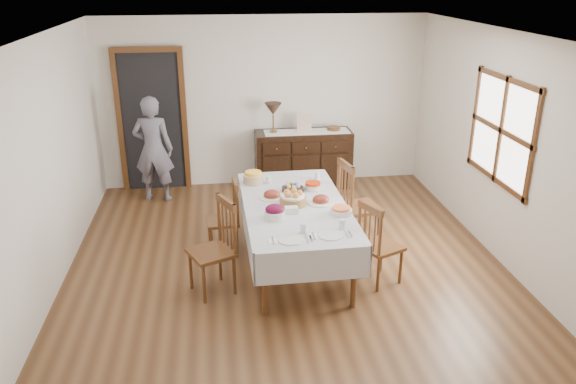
{
  "coord_description": "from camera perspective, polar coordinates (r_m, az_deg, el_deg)",
  "views": [
    {
      "loc": [
        -0.73,
        -5.53,
        3.2
      ],
      "look_at": [
        0.0,
        0.1,
        0.95
      ],
      "focal_mm": 35.0,
      "sensor_mm": 36.0,
      "label": 1
    }
  ],
  "objects": [
    {
      "name": "ground",
      "position": [
        6.43,
        0.12,
        -8.23
      ],
      "size": [
        6.0,
        6.0,
        0.0
      ],
      "primitive_type": "plane",
      "color": "brown"
    },
    {
      "name": "room_shell",
      "position": [
        6.18,
        -1.74,
        7.0
      ],
      "size": [
        5.02,
        6.02,
        2.65
      ],
      "color": "silver",
      "rests_on": "ground"
    },
    {
      "name": "dining_table",
      "position": [
        6.29,
        0.71,
        -2.02
      ],
      "size": [
        1.17,
        2.25,
        0.77
      ],
      "rotation": [
        0.0,
        0.0,
        0.02
      ],
      "color": "silver",
      "rests_on": "ground"
    },
    {
      "name": "chair_left_near",
      "position": [
        5.92,
        -7.36,
        -5.48
      ],
      "size": [
        0.56,
        0.56,
        1.02
      ],
      "rotation": [
        0.0,
        0.0,
        -1.14
      ],
      "color": "#542F16",
      "rests_on": "ground"
    },
    {
      "name": "chair_left_far",
      "position": [
        6.75,
        -6.3,
        -2.51
      ],
      "size": [
        0.4,
        0.4,
        0.9
      ],
      "rotation": [
        0.0,
        0.0,
        -1.5
      ],
      "color": "#542F16",
      "rests_on": "ground"
    },
    {
      "name": "chair_right_near",
      "position": [
        6.1,
        9.1,
        -5.14
      ],
      "size": [
        0.52,
        0.52,
        0.95
      ],
      "rotation": [
        0.0,
        0.0,
        2.0
      ],
      "color": "#542F16",
      "rests_on": "ground"
    },
    {
      "name": "chair_right_far",
      "position": [
        6.89,
        6.87,
        -1.14
      ],
      "size": [
        0.53,
        0.53,
        1.09
      ],
      "rotation": [
        0.0,
        0.0,
        1.76
      ],
      "color": "#542F16",
      "rests_on": "ground"
    },
    {
      "name": "sideboard",
      "position": [
        8.79,
        1.55,
        3.36
      ],
      "size": [
        1.49,
        0.54,
        0.89
      ],
      "color": "black",
      "rests_on": "ground"
    },
    {
      "name": "person",
      "position": [
        8.36,
        -13.55,
        4.59
      ],
      "size": [
        0.56,
        0.4,
        1.67
      ],
      "primitive_type": "imported",
      "rotation": [
        0.0,
        0.0,
        3.0
      ],
      "color": "slate",
      "rests_on": "ground"
    },
    {
      "name": "bread_basket",
      "position": [
        6.21,
        0.49,
        -0.7
      ],
      "size": [
        0.3,
        0.3,
        0.17
      ],
      "color": "olive",
      "rests_on": "dining_table"
    },
    {
      "name": "egg_basket",
      "position": [
        6.61,
        0.49,
        0.38
      ],
      "size": [
        0.26,
        0.26,
        0.11
      ],
      "color": "black",
      "rests_on": "dining_table"
    },
    {
      "name": "ham_platter_a",
      "position": [
        6.43,
        -1.66,
        -0.32
      ],
      "size": [
        0.3,
        0.3,
        0.11
      ],
      "color": "silver",
      "rests_on": "dining_table"
    },
    {
      "name": "ham_platter_b",
      "position": [
        6.29,
        3.36,
        -0.85
      ],
      "size": [
        0.31,
        0.31,
        0.11
      ],
      "color": "silver",
      "rests_on": "dining_table"
    },
    {
      "name": "beet_bowl",
      "position": [
        5.88,
        -1.36,
        -2.05
      ],
      "size": [
        0.22,
        0.22,
        0.16
      ],
      "color": "silver",
      "rests_on": "dining_table"
    },
    {
      "name": "carrot_bowl",
      "position": [
        6.66,
        2.54,
        0.61
      ],
      "size": [
        0.2,
        0.2,
        0.09
      ],
      "color": "silver",
      "rests_on": "dining_table"
    },
    {
      "name": "pineapple_bowl",
      "position": [
        6.86,
        -3.54,
        1.44
      ],
      "size": [
        0.24,
        0.24,
        0.15
      ],
      "color": "tan",
      "rests_on": "dining_table"
    },
    {
      "name": "casserole_dish",
      "position": [
        6.03,
        5.42,
        -1.89
      ],
      "size": [
        0.24,
        0.24,
        0.08
      ],
      "color": "silver",
      "rests_on": "dining_table"
    },
    {
      "name": "butter_dish",
      "position": [
        6.02,
        0.35,
        -1.85
      ],
      "size": [
        0.14,
        0.09,
        0.07
      ],
      "color": "silver",
      "rests_on": "dining_table"
    },
    {
      "name": "setting_left",
      "position": [
        5.48,
        0.66,
        -4.45
      ],
      "size": [
        0.42,
        0.31,
        0.1
      ],
      "color": "silver",
      "rests_on": "dining_table"
    },
    {
      "name": "setting_right",
      "position": [
        5.59,
        4.71,
        -3.99
      ],
      "size": [
        0.42,
        0.31,
        0.1
      ],
      "color": "silver",
      "rests_on": "dining_table"
    },
    {
      "name": "glass_far_a",
      "position": [
        6.85,
        -2.01,
        1.24
      ],
      "size": [
        0.06,
        0.06,
        0.09
      ],
      "color": "silver",
      "rests_on": "dining_table"
    },
    {
      "name": "glass_far_b",
      "position": [
        7.01,
        2.99,
        1.71
      ],
      "size": [
        0.06,
        0.06,
        0.09
      ],
      "color": "silver",
      "rests_on": "dining_table"
    },
    {
      "name": "runner",
      "position": [
        8.64,
        1.92,
        6.15
      ],
      "size": [
        1.3,
        0.35,
        0.01
      ],
      "color": "white",
      "rests_on": "sideboard"
    },
    {
      "name": "table_lamp",
      "position": [
        8.51,
        -1.52,
        8.35
      ],
      "size": [
        0.26,
        0.26,
        0.46
      ],
      "color": "brown",
      "rests_on": "sideboard"
    },
    {
      "name": "picture_frame",
      "position": [
        8.62,
        1.64,
        7.04
      ],
      "size": [
        0.22,
        0.08,
        0.28
      ],
      "color": "#C5A98B",
      "rests_on": "sideboard"
    },
    {
      "name": "deco_bowl",
      "position": [
        8.75,
        4.64,
        6.45
      ],
      "size": [
        0.2,
        0.2,
        0.06
      ],
      "color": "#542F16",
      "rests_on": "sideboard"
    }
  ]
}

